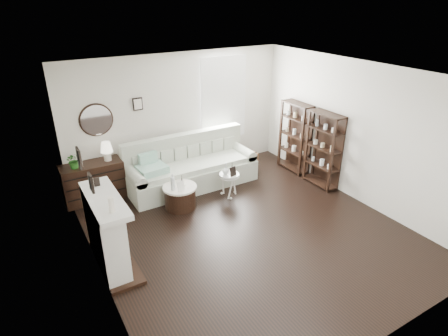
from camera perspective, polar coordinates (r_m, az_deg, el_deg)
room at (r=8.51m, az=-2.29°, el=10.17°), size 5.50×5.50×5.50m
fireplace at (r=5.88m, az=-17.41°, el=-9.66°), size 0.50×1.40×1.84m
shelf_unit_far at (r=8.73m, az=10.78°, el=4.65°), size 0.30×0.80×1.60m
shelf_unit_near at (r=8.12m, az=14.89°, el=2.68°), size 0.30×0.80×1.60m
sofa at (r=8.07m, az=-5.12°, el=-0.16°), size 2.76×0.95×1.07m
quilt at (r=7.54m, az=-10.90°, el=-0.19°), size 0.59×0.50×0.14m
suitcase at (r=8.66m, az=3.03°, el=0.74°), size 0.66×0.27×0.43m
dresser at (r=7.87m, az=-19.27°, el=-1.98°), size 1.17×0.50×0.78m
table_lamp at (r=7.69m, az=-17.42°, el=2.44°), size 0.29×0.29×0.38m
potted_plant at (r=7.57m, az=-21.90°, el=1.09°), size 0.32×0.29×0.31m
drum_table at (r=7.27m, az=-6.69°, el=-4.35°), size 0.65×0.65×0.45m
pedestal_table at (r=7.51m, az=0.81°, el=-1.19°), size 0.41×0.41×0.50m
eiffel_drum at (r=7.19m, az=-6.44°, el=-1.91°), size 0.12×0.12×0.17m
bottle_drum at (r=6.97m, az=-7.82°, el=-2.15°), size 0.08×0.08×0.33m
card_frame_drum at (r=6.97m, az=-6.60°, el=-2.74°), size 0.15×0.08×0.19m
eiffel_ped at (r=7.51m, az=1.24°, el=-0.02°), size 0.13×0.13×0.19m
flask_ped at (r=7.42m, az=0.27°, el=-0.10°), size 0.13×0.13×0.25m
card_frame_ped at (r=7.38m, az=1.37°, el=-0.52°), size 0.15×0.07×0.19m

